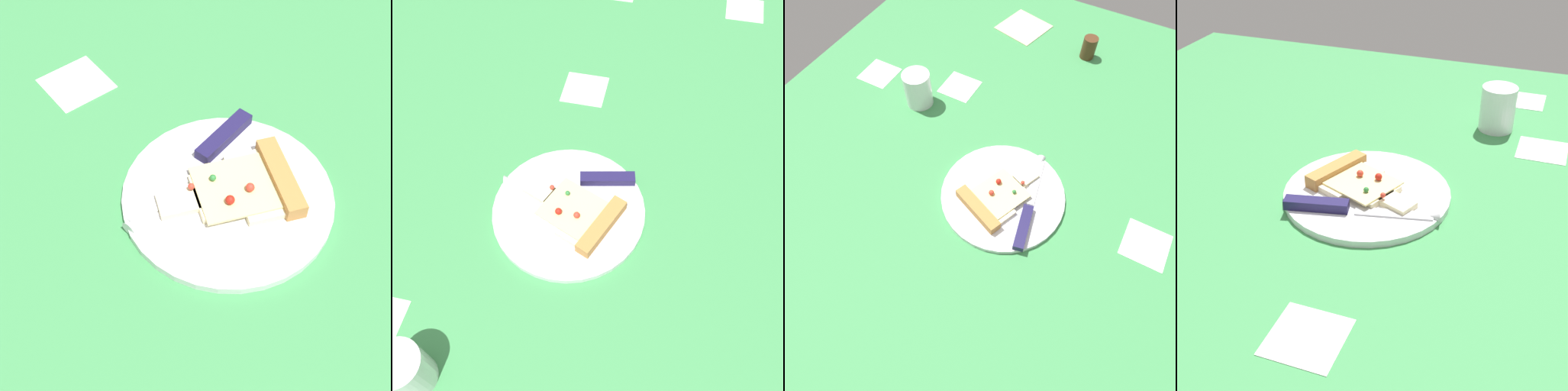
% 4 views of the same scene
% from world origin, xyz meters
% --- Properties ---
extents(ground_plane, '(1.52, 1.52, 0.03)m').
position_xyz_m(ground_plane, '(-0.00, 0.00, -0.01)').
color(ground_plane, '#3D8C4C').
rests_on(ground_plane, ground).
extents(plate, '(0.27, 0.27, 0.01)m').
position_xyz_m(plate, '(0.03, -0.08, 0.01)').
color(plate, silver).
rests_on(plate, ground_plane).
extents(pizza_slice, '(0.19, 0.15, 0.03)m').
position_xyz_m(pizza_slice, '(0.05, -0.09, 0.02)').
color(pizza_slice, beige).
rests_on(pizza_slice, plate).
extents(knife, '(0.24, 0.07, 0.02)m').
position_xyz_m(knife, '(0.04, -0.02, 0.02)').
color(knife, silver).
rests_on(knife, plate).
extents(drinking_glass, '(0.07, 0.07, 0.09)m').
position_xyz_m(drinking_glass, '(-0.13, -0.40, 0.04)').
color(drinking_glass, white).
rests_on(drinking_glass, ground_plane).
extents(pepper_shaker, '(0.04, 0.04, 0.06)m').
position_xyz_m(pepper_shaker, '(-0.51, -0.08, 0.03)').
color(pepper_shaker, '#4C2D19').
rests_on(pepper_shaker, ground_plane).
extents(napkin, '(0.16, 0.16, 0.00)m').
position_xyz_m(napkin, '(-0.55, -0.30, 0.00)').
color(napkin, beige).
rests_on(napkin, ground_plane).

